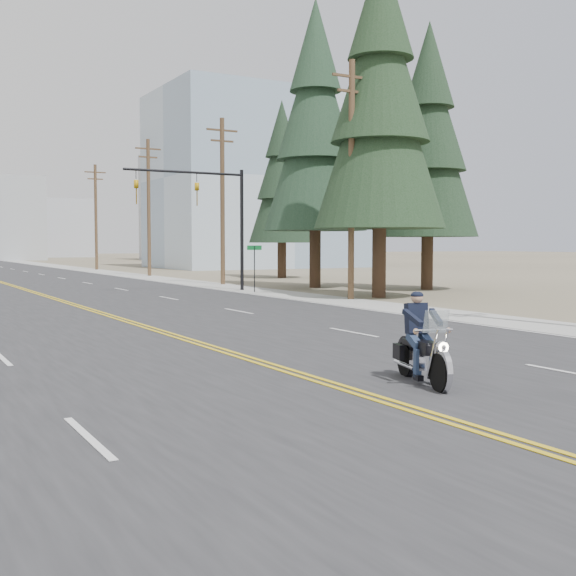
# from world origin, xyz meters

# --- Properties ---
(ground_plane) EXTENTS (400.00, 400.00, 0.00)m
(ground_plane) POSITION_xyz_m (0.00, 0.00, 0.00)
(ground_plane) COLOR #776D56
(ground_plane) RESTS_ON ground
(sidewalk_right) EXTENTS (3.00, 200.00, 0.01)m
(sidewalk_right) POSITION_xyz_m (11.50, 70.00, 0.01)
(sidewalk_right) COLOR #A5A5A0
(sidewalk_right) RESTS_ON ground
(traffic_mast_right) EXTENTS (7.10, 0.26, 7.00)m
(traffic_mast_right) POSITION_xyz_m (8.98, 32.00, 4.94)
(traffic_mast_right) COLOR black
(traffic_mast_right) RESTS_ON ground
(street_sign) EXTENTS (0.90, 0.06, 2.62)m
(street_sign) POSITION_xyz_m (10.80, 30.00, 1.80)
(street_sign) COLOR black
(street_sign) RESTS_ON ground
(utility_pole_b) EXTENTS (2.20, 0.30, 11.50)m
(utility_pole_b) POSITION_xyz_m (12.50, 23.00, 5.98)
(utility_pole_b) COLOR brown
(utility_pole_b) RESTS_ON ground
(utility_pole_c) EXTENTS (2.20, 0.30, 11.00)m
(utility_pole_c) POSITION_xyz_m (12.50, 38.00, 5.73)
(utility_pole_c) COLOR brown
(utility_pole_c) RESTS_ON ground
(utility_pole_d) EXTENTS (2.20, 0.30, 11.50)m
(utility_pole_d) POSITION_xyz_m (12.50, 53.00, 5.98)
(utility_pole_d) COLOR brown
(utility_pole_d) RESTS_ON ground
(utility_pole_e) EXTENTS (2.20, 0.30, 11.00)m
(utility_pole_e) POSITION_xyz_m (12.50, 70.00, 5.73)
(utility_pole_e) COLOR brown
(utility_pole_e) RESTS_ON ground
(glass_building) EXTENTS (24.00, 16.00, 20.00)m
(glass_building) POSITION_xyz_m (32.00, 70.00, 10.00)
(glass_building) COLOR #9EB5CC
(glass_building) RESTS_ON ground
(haze_bldg_c) EXTENTS (16.00, 12.00, 18.00)m
(haze_bldg_c) POSITION_xyz_m (40.00, 110.00, 9.00)
(haze_bldg_c) COLOR #B7BCC6
(haze_bldg_c) RESTS_ON ground
(haze_bldg_e) EXTENTS (14.00, 14.00, 12.00)m
(haze_bldg_e) POSITION_xyz_m (25.00, 150.00, 6.00)
(haze_bldg_e) COLOR #B7BCC6
(haze_bldg_e) RESTS_ON ground
(motorcyclist) EXTENTS (1.60, 2.46, 1.78)m
(motorcyclist) POSITION_xyz_m (1.62, 4.78, 0.89)
(motorcyclist) COLOR black
(motorcyclist) RESTS_ON ground
(conifer_near) EXTENTS (6.59, 6.59, 17.46)m
(conifer_near) POSITION_xyz_m (14.52, 23.44, 10.02)
(conifer_near) COLOR #382619
(conifer_near) RESTS_ON ground
(conifer_mid) EXTENTS (5.88, 5.88, 15.69)m
(conifer_mid) POSITION_xyz_m (20.83, 27.16, 9.00)
(conifer_mid) COLOR #382619
(conifer_mid) RESTS_ON ground
(conifer_tall) EXTENTS (6.37, 6.37, 17.70)m
(conifer_tall) POSITION_xyz_m (16.12, 32.17, 10.17)
(conifer_tall) COLOR #382619
(conifer_tall) RESTS_ON ground
(conifer_far) EXTENTS (5.27, 5.27, 14.11)m
(conifer_far) POSITION_xyz_m (20.67, 44.58, 8.10)
(conifer_far) COLOR #382619
(conifer_far) RESTS_ON ground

